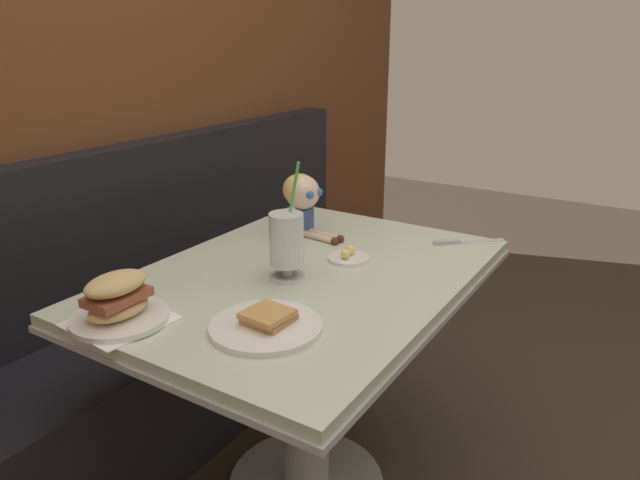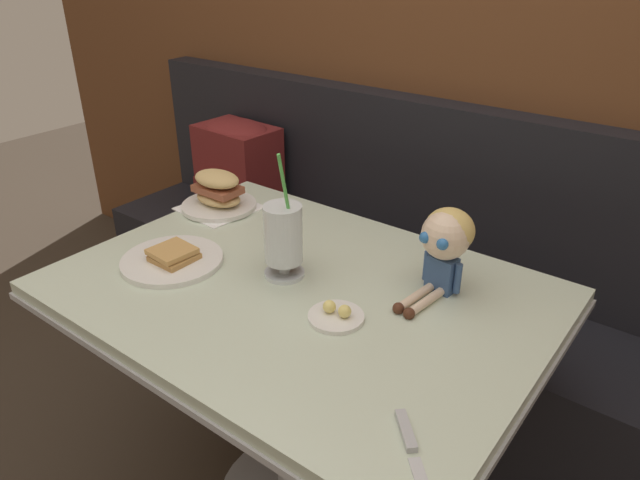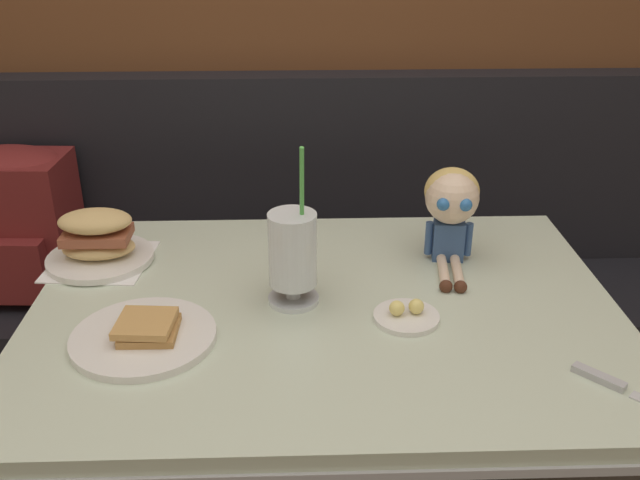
{
  "view_description": "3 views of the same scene",
  "coord_description": "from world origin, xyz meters",
  "px_view_note": "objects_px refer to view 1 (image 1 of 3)",
  "views": [
    {
      "loc": [
        -1.23,
        -0.64,
        1.36
      ],
      "look_at": [
        0.09,
        0.19,
        0.8
      ],
      "focal_mm": 33.01,
      "sensor_mm": 36.0,
      "label": 1
    },
    {
      "loc": [
        0.74,
        -0.71,
        1.46
      ],
      "look_at": [
        0.01,
        0.25,
        0.83
      ],
      "focal_mm": 32.89,
      "sensor_mm": 36.0,
      "label": 2
    },
    {
      "loc": [
        -0.05,
        -0.97,
        1.43
      ],
      "look_at": [
        -0.01,
        0.23,
        0.85
      ],
      "focal_mm": 39.98,
      "sensor_mm": 36.0,
      "label": 3
    }
  ],
  "objects_px": {
    "milkshake_glass": "(287,242)",
    "butter_knife": "(457,242)",
    "sandwich_plate": "(118,303)",
    "butter_saucer": "(348,257)",
    "toast_plate": "(266,324)",
    "seated_doll": "(303,196)"
  },
  "relations": [
    {
      "from": "sandwich_plate",
      "to": "seated_doll",
      "type": "xyz_separation_m",
      "value": [
        0.73,
        -0.01,
        0.08
      ]
    },
    {
      "from": "milkshake_glass",
      "to": "butter_saucer",
      "type": "relative_size",
      "value": 2.62
    },
    {
      "from": "butter_saucer",
      "to": "seated_doll",
      "type": "distance_m",
      "value": 0.29
    },
    {
      "from": "seated_doll",
      "to": "butter_knife",
      "type": "bearing_deg",
      "value": -68.25
    },
    {
      "from": "toast_plate",
      "to": "milkshake_glass",
      "type": "relative_size",
      "value": 0.79
    },
    {
      "from": "toast_plate",
      "to": "seated_doll",
      "type": "relative_size",
      "value": 1.12
    },
    {
      "from": "milkshake_glass",
      "to": "butter_knife",
      "type": "bearing_deg",
      "value": -29.51
    },
    {
      "from": "sandwich_plate",
      "to": "butter_saucer",
      "type": "bearing_deg",
      "value": -22.11
    },
    {
      "from": "sandwich_plate",
      "to": "butter_knife",
      "type": "height_order",
      "value": "sandwich_plate"
    },
    {
      "from": "butter_knife",
      "to": "milkshake_glass",
      "type": "bearing_deg",
      "value": 150.49
    },
    {
      "from": "milkshake_glass",
      "to": "sandwich_plate",
      "type": "relative_size",
      "value": 1.43
    },
    {
      "from": "sandwich_plate",
      "to": "butter_saucer",
      "type": "xyz_separation_m",
      "value": [
        0.61,
        -0.25,
        -0.04
      ]
    },
    {
      "from": "toast_plate",
      "to": "seated_doll",
      "type": "distance_m",
      "value": 0.66
    },
    {
      "from": "butter_saucer",
      "to": "butter_knife",
      "type": "xyz_separation_m",
      "value": [
        0.3,
        -0.22,
        -0.0
      ]
    },
    {
      "from": "sandwich_plate",
      "to": "butter_saucer",
      "type": "distance_m",
      "value": 0.66
    },
    {
      "from": "milkshake_glass",
      "to": "sandwich_plate",
      "type": "height_order",
      "value": "milkshake_glass"
    },
    {
      "from": "toast_plate",
      "to": "milkshake_glass",
      "type": "xyz_separation_m",
      "value": [
        0.26,
        0.12,
        0.09
      ]
    },
    {
      "from": "seated_doll",
      "to": "butter_saucer",
      "type": "bearing_deg",
      "value": -116.93
    },
    {
      "from": "toast_plate",
      "to": "seated_doll",
      "type": "bearing_deg",
      "value": 26.62
    },
    {
      "from": "milkshake_glass",
      "to": "sandwich_plate",
      "type": "xyz_separation_m",
      "value": [
        -0.4,
        0.18,
        -0.06
      ]
    },
    {
      "from": "butter_knife",
      "to": "toast_plate",
      "type": "bearing_deg",
      "value": 168.02
    },
    {
      "from": "toast_plate",
      "to": "milkshake_glass",
      "type": "bearing_deg",
      "value": 25.92
    }
  ]
}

